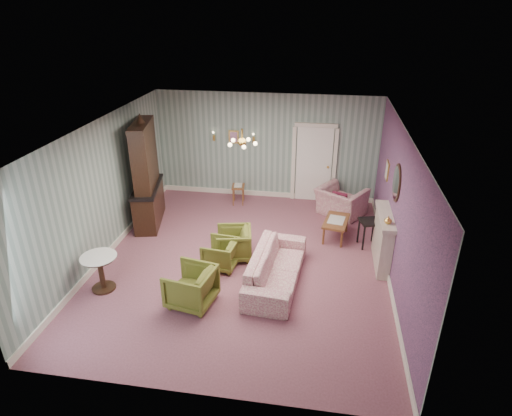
% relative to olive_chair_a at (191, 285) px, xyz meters
% --- Properties ---
extents(floor, '(7.00, 7.00, 0.00)m').
position_rel_olive_chair_a_xyz_m(floor, '(0.69, 1.53, -0.41)').
color(floor, '#8B5162').
rests_on(floor, ground).
extents(ceiling, '(7.00, 7.00, 0.00)m').
position_rel_olive_chair_a_xyz_m(ceiling, '(0.69, 1.53, 2.49)').
color(ceiling, white).
rests_on(ceiling, ground).
extents(wall_back, '(6.00, 0.00, 6.00)m').
position_rel_olive_chair_a_xyz_m(wall_back, '(0.69, 5.03, 1.04)').
color(wall_back, slate).
rests_on(wall_back, ground).
extents(wall_front, '(6.00, 0.00, 6.00)m').
position_rel_olive_chair_a_xyz_m(wall_front, '(0.69, -1.97, 1.04)').
color(wall_front, slate).
rests_on(wall_front, ground).
extents(wall_left, '(0.00, 7.00, 7.00)m').
position_rel_olive_chair_a_xyz_m(wall_left, '(-2.31, 1.53, 1.04)').
color(wall_left, slate).
rests_on(wall_left, ground).
extents(wall_right, '(0.00, 7.00, 7.00)m').
position_rel_olive_chair_a_xyz_m(wall_right, '(3.69, 1.53, 1.04)').
color(wall_right, slate).
rests_on(wall_right, ground).
extents(wall_right_floral, '(0.00, 7.00, 7.00)m').
position_rel_olive_chair_a_xyz_m(wall_right_floral, '(3.67, 1.53, 1.04)').
color(wall_right_floral, '#B1588B').
rests_on(wall_right_floral, ground).
extents(door, '(1.12, 0.12, 2.16)m').
position_rel_olive_chair_a_xyz_m(door, '(1.99, 4.99, 0.67)').
color(door, white).
rests_on(door, floor).
extents(olive_chair_a, '(0.87, 0.91, 0.81)m').
position_rel_olive_chair_a_xyz_m(olive_chair_a, '(0.00, 0.00, 0.00)').
color(olive_chair_a, brown).
rests_on(olive_chair_a, floor).
extents(olive_chair_b, '(0.68, 0.72, 0.67)m').
position_rel_olive_chair_a_xyz_m(olive_chair_b, '(0.24, 1.27, -0.07)').
color(olive_chair_b, brown).
rests_on(olive_chair_b, floor).
extents(olive_chair_c, '(0.81, 0.84, 0.74)m').
position_rel_olive_chair_a_xyz_m(olive_chair_c, '(0.44, 1.69, -0.03)').
color(olive_chair_c, brown).
rests_on(olive_chair_c, floor).
extents(sofa_chintz, '(0.85, 2.32, 0.89)m').
position_rel_olive_chair_a_xyz_m(sofa_chintz, '(1.45, 0.92, 0.04)').
color(sofa_chintz, '#9D3F5F').
rests_on(sofa_chintz, floor).
extents(wingback_chair, '(1.33, 1.21, 0.97)m').
position_rel_olive_chair_a_xyz_m(wingback_chair, '(2.75, 4.17, 0.08)').
color(wingback_chair, '#9D3F5F').
rests_on(wingback_chair, floor).
extents(dresser, '(0.89, 1.70, 2.69)m').
position_rel_olive_chair_a_xyz_m(dresser, '(-1.96, 2.98, 0.94)').
color(dresser, black).
rests_on(dresser, floor).
extents(fireplace, '(0.30, 1.40, 1.16)m').
position_rel_olive_chair_a_xyz_m(fireplace, '(3.55, 1.93, 0.17)').
color(fireplace, beige).
rests_on(fireplace, floor).
extents(mantel_vase, '(0.15, 0.15, 0.15)m').
position_rel_olive_chair_a_xyz_m(mantel_vase, '(3.53, 1.53, 0.83)').
color(mantel_vase, gold).
rests_on(mantel_vase, fireplace).
extents(oval_mirror, '(0.04, 0.76, 0.84)m').
position_rel_olive_chair_a_xyz_m(oval_mirror, '(3.65, 1.93, 1.44)').
color(oval_mirror, white).
rests_on(oval_mirror, wall_right).
extents(framed_print, '(0.04, 0.34, 0.42)m').
position_rel_olive_chair_a_xyz_m(framed_print, '(3.66, 3.28, 1.19)').
color(framed_print, gold).
rests_on(framed_print, wall_right).
extents(coffee_table, '(0.67, 1.00, 0.47)m').
position_rel_olive_chair_a_xyz_m(coffee_table, '(2.62, 2.89, -0.17)').
color(coffee_table, brown).
rests_on(coffee_table, floor).
extents(side_table_black, '(0.53, 0.53, 0.64)m').
position_rel_olive_chair_a_xyz_m(side_table_black, '(3.34, 2.62, -0.08)').
color(side_table_black, black).
rests_on(side_table_black, floor).
extents(pedestal_table, '(0.81, 0.81, 0.74)m').
position_rel_olive_chair_a_xyz_m(pedestal_table, '(-1.82, 0.16, -0.04)').
color(pedestal_table, black).
rests_on(pedestal_table, floor).
extents(nesting_table, '(0.38, 0.47, 0.56)m').
position_rel_olive_chair_a_xyz_m(nesting_table, '(0.00, 4.42, -0.13)').
color(nesting_table, brown).
rests_on(nesting_table, floor).
extents(gilt_mirror_back, '(0.28, 0.06, 0.36)m').
position_rel_olive_chair_a_xyz_m(gilt_mirror_back, '(-0.21, 4.99, 1.29)').
color(gilt_mirror_back, gold).
rests_on(gilt_mirror_back, wall_back).
extents(sconce_left, '(0.16, 0.12, 0.30)m').
position_rel_olive_chair_a_xyz_m(sconce_left, '(-0.76, 4.97, 1.29)').
color(sconce_left, gold).
rests_on(sconce_left, wall_back).
extents(sconce_right, '(0.16, 0.12, 0.30)m').
position_rel_olive_chair_a_xyz_m(sconce_right, '(0.34, 4.97, 1.29)').
color(sconce_right, gold).
rests_on(sconce_right, wall_back).
extents(chandelier, '(0.56, 0.56, 0.36)m').
position_rel_olive_chair_a_xyz_m(chandelier, '(0.69, 1.53, 2.22)').
color(chandelier, gold).
rests_on(chandelier, ceiling).
extents(burgundy_cushion, '(0.41, 0.28, 0.39)m').
position_rel_olive_chair_a_xyz_m(burgundy_cushion, '(2.70, 4.02, 0.07)').
color(burgundy_cushion, maroon).
rests_on(burgundy_cushion, wingback_chair).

